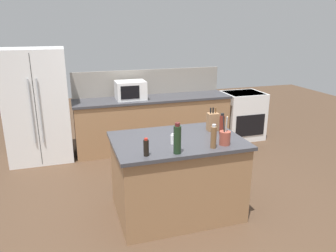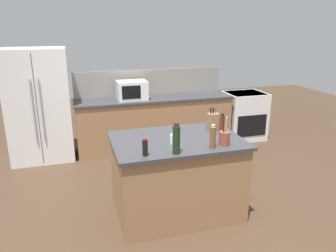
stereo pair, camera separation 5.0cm
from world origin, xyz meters
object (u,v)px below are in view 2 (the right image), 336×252
(wine_bottle, at_px, (176,139))
(vinegar_bottle, at_px, (222,124))
(microwave, at_px, (132,90))
(pepper_grinder, at_px, (213,137))
(soy_sauce_bottle, at_px, (145,147))
(range_oven, at_px, (244,115))
(utensil_crock, at_px, (224,138))
(knife_block, at_px, (213,122))
(refrigerator, at_px, (39,105))
(salt_shaker, at_px, (172,139))

(wine_bottle, relative_size, vinegar_bottle, 1.28)
(microwave, xyz_separation_m, pepper_grinder, (0.37, -2.58, -0.04))
(soy_sauce_bottle, xyz_separation_m, vinegar_bottle, (1.02, 0.40, 0.03))
(range_oven, xyz_separation_m, wine_bottle, (-2.27, -2.61, 0.63))
(vinegar_bottle, bearing_deg, wine_bottle, -148.87)
(range_oven, relative_size, wine_bottle, 2.84)
(utensil_crock, xyz_separation_m, soy_sauce_bottle, (-0.89, -0.05, 0.01))
(knife_block, relative_size, utensil_crock, 0.91)
(microwave, xyz_separation_m, utensil_crock, (0.53, -2.53, -0.08))
(range_oven, distance_m, pepper_grinder, 3.23)
(microwave, height_order, vinegar_bottle, microwave)
(knife_block, height_order, pepper_grinder, knife_block)
(soy_sauce_bottle, height_order, pepper_grinder, pepper_grinder)
(vinegar_bottle, xyz_separation_m, pepper_grinder, (-0.30, -0.40, 0.00))
(microwave, relative_size, pepper_grinder, 1.96)
(refrigerator, bearing_deg, range_oven, -0.78)
(knife_block, bearing_deg, utensil_crock, -96.88)
(microwave, relative_size, knife_block, 1.76)
(microwave, bearing_deg, pepper_grinder, -81.76)
(knife_block, relative_size, salt_shaker, 2.47)
(utensil_crock, bearing_deg, pepper_grinder, -161.71)
(salt_shaker, bearing_deg, refrigerator, 122.88)
(soy_sauce_bottle, height_order, vinegar_bottle, vinegar_bottle)
(vinegar_bottle, bearing_deg, refrigerator, 134.63)
(microwave, xyz_separation_m, soy_sauce_bottle, (-0.36, -2.58, -0.07))
(microwave, bearing_deg, wine_bottle, -90.89)
(refrigerator, distance_m, microwave, 1.55)
(knife_block, xyz_separation_m, salt_shaker, (-0.61, -0.30, -0.06))
(refrigerator, relative_size, vinegar_bottle, 7.28)
(utensil_crock, relative_size, salt_shaker, 2.73)
(refrigerator, distance_m, wine_bottle, 3.06)
(refrigerator, height_order, microwave, refrigerator)
(refrigerator, xyz_separation_m, range_oven, (3.76, -0.05, -0.45))
(range_oven, relative_size, soy_sauce_bottle, 4.96)
(utensil_crock, bearing_deg, wine_bottle, -171.70)
(range_oven, xyz_separation_m, vinegar_bottle, (-1.56, -2.18, 0.59))
(wine_bottle, bearing_deg, microwave, 89.11)
(knife_block, bearing_deg, refrigerator, 138.46)
(refrigerator, xyz_separation_m, wine_bottle, (1.50, -2.66, 0.17))
(soy_sauce_bottle, relative_size, wine_bottle, 0.57)
(salt_shaker, bearing_deg, range_oven, 46.44)
(range_oven, height_order, pepper_grinder, pepper_grinder)
(range_oven, bearing_deg, salt_shaker, -133.56)
(soy_sauce_bottle, bearing_deg, knife_block, 29.26)
(microwave, height_order, wine_bottle, wine_bottle)
(utensil_crock, bearing_deg, knife_block, 80.58)
(utensil_crock, height_order, soy_sauce_bottle, utensil_crock)
(vinegar_bottle, relative_size, pepper_grinder, 0.97)
(utensil_crock, height_order, salt_shaker, utensil_crock)
(pepper_grinder, bearing_deg, soy_sauce_bottle, 179.97)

